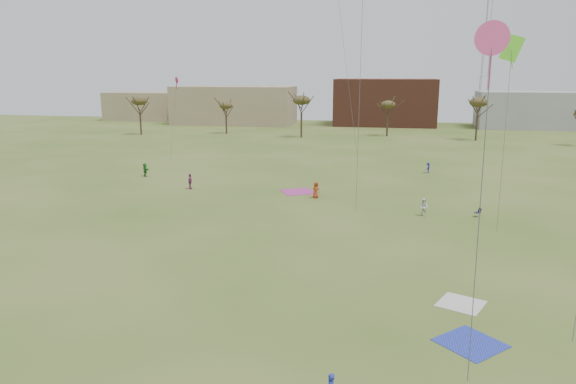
# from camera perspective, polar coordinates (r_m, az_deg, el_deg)

# --- Properties ---
(ground) EXTENTS (260.00, 260.00, 0.00)m
(ground) POSITION_cam_1_polar(r_m,az_deg,el_deg) (27.78, -4.98, -16.69)
(ground) COLOR #3C561B
(ground) RESTS_ON ground
(spectator_mid_d) EXTENTS (0.49, 1.10, 1.85)m
(spectator_mid_d) POSITION_cam_1_polar(r_m,az_deg,el_deg) (64.09, -10.55, 1.14)
(spectator_mid_d) COLOR #8E3B72
(spectator_mid_d) RESTS_ON ground
(spectator_mid_e) EXTENTS (1.07, 1.02, 1.75)m
(spectator_mid_e) POSITION_cam_1_polar(r_m,az_deg,el_deg) (52.80, 14.49, -1.61)
(spectator_mid_e) COLOR white
(spectator_mid_e) RESTS_ON ground
(flyer_far_a) EXTENTS (1.62, 1.50, 1.80)m
(flyer_far_a) POSITION_cam_1_polar(r_m,az_deg,el_deg) (73.24, -15.19, 2.34)
(flyer_far_a) COLOR #297D2C
(flyer_far_a) RESTS_ON ground
(flyer_far_b) EXTENTS (1.05, 1.01, 1.81)m
(flyer_far_b) POSITION_cam_1_polar(r_m,az_deg,el_deg) (58.54, 3.03, 0.22)
(flyer_far_b) COLOR #A63A1C
(flyer_far_b) RESTS_ON ground
(flyer_far_c) EXTENTS (0.89, 1.09, 1.46)m
(flyer_far_c) POSITION_cam_1_polar(r_m,az_deg,el_deg) (75.71, 14.91, 2.56)
(flyer_far_c) COLOR navy
(flyer_far_c) RESTS_ON ground
(blanket_blue) EXTENTS (4.05, 4.05, 0.03)m
(blanket_blue) POSITION_cam_1_polar(r_m,az_deg,el_deg) (29.81, 19.14, -15.21)
(blanket_blue) COLOR #2839B0
(blanket_blue) RESTS_ON ground
(blanket_cream) EXTENTS (3.27, 3.27, 0.03)m
(blanket_cream) POSITION_cam_1_polar(r_m,az_deg,el_deg) (34.17, 18.21, -11.42)
(blanket_cream) COLOR silver
(blanket_cream) RESTS_ON ground
(blanket_plum) EXTENTS (4.77, 4.77, 0.03)m
(blanket_plum) POSITION_cam_1_polar(r_m,az_deg,el_deg) (61.69, 1.08, 0.03)
(blanket_plum) COLOR #B0368A
(blanket_plum) RESTS_ON ground
(camp_chair_right) EXTENTS (0.68, 0.65, 0.87)m
(camp_chair_right) POSITION_cam_1_polar(r_m,az_deg,el_deg) (54.17, 19.81, -2.28)
(camp_chair_right) COLOR #151335
(camp_chair_right) RESTS_ON ground
(tree_line) EXTENTS (117.44, 49.32, 8.91)m
(tree_line) POSITION_cam_1_polar(r_m,az_deg,el_deg) (102.98, 5.72, 9.10)
(tree_line) COLOR #3A2B1E
(tree_line) RESTS_ON ground
(building_tan) EXTENTS (32.00, 14.00, 10.00)m
(building_tan) POSITION_cam_1_polar(r_m,az_deg,el_deg) (144.66, -5.84, 9.33)
(building_tan) COLOR #937F60
(building_tan) RESTS_ON ground
(building_brick) EXTENTS (26.00, 16.00, 12.00)m
(building_brick) POSITION_cam_1_polar(r_m,az_deg,el_deg) (143.40, 10.47, 9.55)
(building_brick) COLOR brown
(building_brick) RESTS_ON ground
(building_grey) EXTENTS (24.00, 12.00, 9.00)m
(building_grey) POSITION_cam_1_polar(r_m,az_deg,el_deg) (145.30, 24.50, 8.07)
(building_grey) COLOR gray
(building_grey) RESTS_ON ground
(building_tan_west) EXTENTS (20.00, 12.00, 8.00)m
(building_tan_west) POSITION_cam_1_polar(r_m,az_deg,el_deg) (162.30, -15.41, 8.96)
(building_tan_west) COLOR #937F60
(building_tan_west) RESTS_ON ground
(radio_tower) EXTENTS (1.51, 1.72, 41.00)m
(radio_tower) POSITION_cam_1_polar(r_m,az_deg,el_deg) (150.07, 20.60, 14.15)
(radio_tower) COLOR #9EA3A8
(radio_tower) RESTS_ON ground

